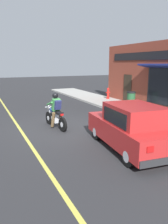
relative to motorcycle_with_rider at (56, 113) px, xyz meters
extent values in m
plane|color=#2B2B2D|center=(0.27, -0.18, -0.68)|extent=(80.00, 80.00, 0.00)
cube|color=#ADAAA3|center=(5.44, 2.82, -0.61)|extent=(2.60, 22.00, 0.14)
cube|color=#D1C64C|center=(-1.53, 2.82, -0.67)|extent=(0.12, 19.80, 0.01)
cube|color=brown|center=(6.99, 0.49, 1.42)|extent=(0.50, 11.67, 4.20)
cube|color=#2D2319|center=(6.72, 3.70, 0.37)|extent=(0.04, 0.90, 2.10)
cube|color=black|center=(6.71, 0.49, 2.67)|extent=(0.06, 9.92, 0.50)
cylinder|color=black|center=(-0.09, 0.72, -0.37)|extent=(0.18, 0.63, 0.62)
cylinder|color=silver|center=(-0.09, 0.72, -0.37)|extent=(0.15, 0.23, 0.22)
cylinder|color=black|center=(0.08, -0.67, -0.37)|extent=(0.18, 0.63, 0.62)
cylinder|color=silver|center=(0.08, -0.67, -0.37)|extent=(0.15, 0.23, 0.22)
cube|color=silver|center=(0.00, -0.03, -0.29)|extent=(0.33, 0.43, 0.24)
ellipsoid|color=#1E3899|center=(-0.03, 0.22, 0.12)|extent=(0.36, 0.55, 0.24)
cube|color=black|center=(0.03, -0.26, 0.08)|extent=(0.33, 0.59, 0.10)
cylinder|color=silver|center=(-0.08, 0.62, -0.05)|extent=(0.11, 0.33, 0.68)
cylinder|color=silver|center=(-0.07, 0.50, 0.23)|extent=(0.56, 0.11, 0.04)
sphere|color=silver|center=(-0.09, 0.67, 0.11)|extent=(0.16, 0.16, 0.16)
cylinder|color=silver|center=(0.21, -0.40, -0.39)|extent=(0.15, 0.56, 0.08)
cube|color=red|center=(0.08, -0.62, 0.05)|extent=(0.13, 0.07, 0.08)
cylinder|color=brown|center=(-0.17, -0.12, -0.25)|extent=(0.18, 0.37, 0.71)
cylinder|color=brown|center=(0.19, -0.08, -0.25)|extent=(0.18, 0.37, 0.71)
cube|color=#387F42|center=(0.01, -0.08, 0.40)|extent=(0.38, 0.37, 0.57)
cylinder|color=#387F42|center=(-0.22, 0.13, 0.44)|extent=(0.16, 0.53, 0.26)
cylinder|color=#387F42|center=(0.18, 0.19, 0.44)|extent=(0.16, 0.53, 0.26)
sphere|color=black|center=(0.00, -0.02, 0.81)|extent=(0.26, 0.26, 0.26)
cube|color=navy|center=(0.03, -0.24, 0.42)|extent=(0.31, 0.27, 0.42)
cylinder|color=black|center=(0.91, -2.19, -0.38)|extent=(0.25, 0.62, 0.60)
cylinder|color=silver|center=(0.91, -2.19, -0.38)|extent=(0.24, 0.35, 0.33)
cylinder|color=black|center=(2.34, -2.37, -0.38)|extent=(0.25, 0.62, 0.60)
cylinder|color=silver|center=(2.34, -2.37, -0.38)|extent=(0.24, 0.35, 0.33)
cylinder|color=black|center=(0.62, -4.58, -0.38)|extent=(0.25, 0.62, 0.60)
cylinder|color=silver|center=(0.62, -4.58, -0.38)|extent=(0.24, 0.35, 0.33)
cube|color=red|center=(1.48, -3.47, -0.08)|extent=(2.07, 3.87, 0.70)
cube|color=red|center=(1.45, -3.72, 0.56)|extent=(1.66, 2.06, 0.66)
cube|color=black|center=(1.55, -2.86, 0.51)|extent=(1.36, 0.50, 0.51)
cube|color=black|center=(0.73, -3.63, 0.54)|extent=(0.21, 1.51, 0.46)
cube|color=black|center=(2.17, -3.81, 0.54)|extent=(0.21, 1.51, 0.46)
cube|color=silver|center=(1.20, -1.56, 0.04)|extent=(0.24, 0.07, 0.14)
cube|color=red|center=(0.75, -5.26, 0.06)|extent=(0.20, 0.06, 0.16)
cube|color=silver|center=(2.21, -1.69, 0.04)|extent=(0.24, 0.07, 0.14)
cube|color=#28282B|center=(1.70, -1.66, -0.33)|extent=(1.61, 0.31, 0.20)
cube|color=#28282B|center=(1.26, -5.29, -0.33)|extent=(1.61, 0.31, 0.20)
cylinder|color=#23512D|center=(5.76, 1.99, -0.09)|extent=(0.52, 0.52, 0.90)
cylinder|color=black|center=(5.76, 1.99, 0.40)|extent=(0.56, 0.56, 0.08)
cylinder|color=red|center=(6.18, 5.45, -0.46)|extent=(0.24, 0.24, 0.16)
cylinder|color=red|center=(6.18, 5.45, -0.09)|extent=(0.18, 0.18, 0.58)
sphere|color=red|center=(6.18, 5.45, 0.24)|extent=(0.20, 0.20, 0.20)
cylinder|color=red|center=(6.05, 5.45, -0.04)|extent=(0.10, 0.08, 0.08)
cylinder|color=red|center=(6.31, 5.45, -0.04)|extent=(0.10, 0.08, 0.08)
camera|label=1|loc=(-3.02, -9.20, 2.19)|focal=35.00mm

